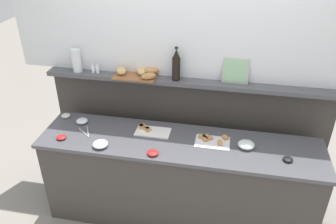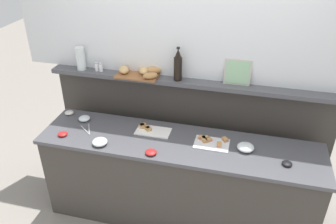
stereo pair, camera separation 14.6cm
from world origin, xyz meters
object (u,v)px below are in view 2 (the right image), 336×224
condiment_bowl_dark (287,164)px  serving_tongs (87,130)px  sandwich_platter_side (211,142)px  sandwich_platter_front (151,130)px  water_carafe (80,58)px  bread_basket (143,72)px  salt_shaker (97,67)px  glass_bowl_large (246,147)px  framed_picture (238,72)px  glass_bowl_small (84,119)px  condiment_bowl_cream (69,113)px  condiment_bowl_red (63,134)px  wine_bottle_dark (178,65)px  pepper_shaker (101,67)px  glass_bowl_medium (100,142)px  condiment_bowl_teal (151,152)px

condiment_bowl_dark → serving_tongs: condiment_bowl_dark is taller
sandwich_platter_side → sandwich_platter_front: 0.58m
condiment_bowl_dark → water_carafe: (-1.99, 0.49, 0.52)m
bread_basket → serving_tongs: bearing=-134.3°
sandwich_platter_side → salt_shaker: bearing=163.8°
glass_bowl_large → framed_picture: size_ratio=0.61×
sandwich_platter_front → glass_bowl_small: 0.68m
water_carafe → condiment_bowl_cream: bearing=-117.1°
condiment_bowl_cream → glass_bowl_small: bearing=-19.9°
sandwich_platter_front → water_carafe: (-0.79, 0.29, 0.52)m
condiment_bowl_cream → bread_basket: 0.88m
sandwich_platter_side → salt_shaker: salt_shaker is taller
sandwich_platter_side → water_carafe: 1.50m
condiment_bowl_red → wine_bottle_dark: 1.22m
sandwich_platter_front → pepper_shaker: (-0.58, 0.29, 0.45)m
salt_shaker → bread_basket: size_ratio=0.20×
framed_picture → sandwich_platter_front: bearing=-155.5°
serving_tongs → water_carafe: bearing=116.1°
glass_bowl_medium → wine_bottle_dark: bearing=46.9°
glass_bowl_small → wine_bottle_dark: size_ratio=0.35×
sandwich_platter_side → pepper_shaker: 1.29m
serving_tongs → condiment_bowl_cream: bearing=143.2°
pepper_shaker → water_carafe: (-0.21, 0.00, 0.07)m
sandwich_platter_front → condiment_bowl_teal: size_ratio=3.27×
glass_bowl_medium → serving_tongs: size_ratio=0.79×
condiment_bowl_cream → bread_basket: bearing=15.5°
serving_tongs → framed_picture: bearing=19.7°
glass_bowl_medium → salt_shaker: bearing=113.0°
condiment_bowl_dark → wine_bottle_dark: wine_bottle_dark is taller
bread_basket → water_carafe: size_ratio=1.91×
glass_bowl_large → wine_bottle_dark: (-0.68, 0.36, 0.53)m
condiment_bowl_teal → salt_shaker: 1.06m
framed_picture → condiment_bowl_cream: bearing=-171.7°
sandwich_platter_front → condiment_bowl_dark: 1.22m
condiment_bowl_cream → serving_tongs: condiment_bowl_cream is taller
water_carafe → sandwich_platter_side: bearing=-14.4°
glass_bowl_medium → framed_picture: (1.09, 0.64, 0.51)m
glass_bowl_large → condiment_bowl_dark: glass_bowl_large is taller
condiment_bowl_cream → condiment_bowl_red: (0.13, -0.36, -0.00)m
glass_bowl_medium → bread_basket: 0.78m
glass_bowl_small → water_carafe: water_carafe is taller
sandwich_platter_side → serving_tongs: size_ratio=1.78×
sandwich_platter_side → condiment_bowl_cream: 1.47m
condiment_bowl_cream → wine_bottle_dark: (1.07, 0.19, 0.54)m
sandwich_platter_side → water_carafe: (-1.36, 0.35, 0.52)m
sandwich_platter_front → glass_bowl_large: glass_bowl_large is taller
glass_bowl_large → pepper_shaker: bearing=165.6°
sandwich_platter_front → bread_basket: 0.56m
glass_bowl_medium → water_carafe: 0.89m
salt_shaker → bread_basket: bearing=1.0°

